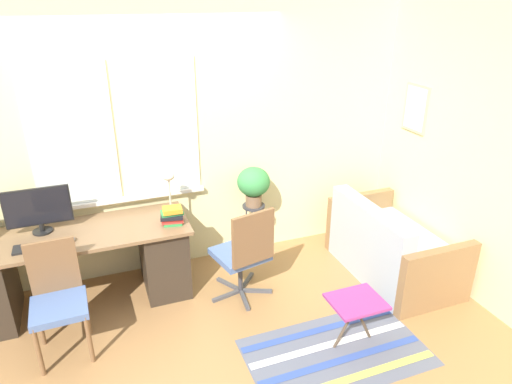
% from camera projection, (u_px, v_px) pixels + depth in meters
% --- Properties ---
extents(ground_plane, '(14.00, 14.00, 0.00)m').
position_uv_depth(ground_plane, '(183.00, 304.00, 4.26)').
color(ground_plane, '#9E7042').
extents(wall_back_with_window, '(9.00, 0.12, 2.70)m').
position_uv_depth(wall_back_with_window, '(155.00, 142.00, 4.37)').
color(wall_back_with_window, beige).
rests_on(wall_back_with_window, ground_plane).
extents(wall_right_with_picture, '(0.08, 9.00, 2.70)m').
position_uv_depth(wall_right_with_picture, '(432.00, 136.00, 4.57)').
color(wall_right_with_picture, beige).
rests_on(wall_right_with_picture, ground_plane).
extents(desk, '(1.98, 0.69, 0.73)m').
position_uv_depth(desk, '(80.00, 267.00, 4.12)').
color(desk, brown).
rests_on(desk, ground_plane).
extents(monitor, '(0.54, 0.17, 0.41)m').
position_uv_depth(monitor, '(38.00, 209.00, 3.92)').
color(monitor, black).
rests_on(monitor, desk).
extents(keyboard, '(0.37, 0.15, 0.02)m').
position_uv_depth(keyboard, '(37.00, 247.00, 3.76)').
color(keyboard, black).
rests_on(keyboard, desk).
extents(mouse, '(0.04, 0.07, 0.04)m').
position_uv_depth(mouse, '(72.00, 239.00, 3.86)').
color(mouse, slate).
rests_on(mouse, desk).
extents(desk_lamp, '(0.12, 0.12, 0.40)m').
position_uv_depth(desk_lamp, '(169.00, 183.00, 4.27)').
color(desk_lamp, '#BCB299').
rests_on(desk_lamp, desk).
extents(book_stack, '(0.23, 0.20, 0.16)m').
position_uv_depth(book_stack, '(172.00, 216.00, 4.14)').
color(book_stack, green).
rests_on(book_stack, desk).
extents(desk_chair_wooden, '(0.43, 0.44, 0.92)m').
position_uv_depth(desk_chair_wooden, '(58.00, 297.00, 3.55)').
color(desk_chair_wooden, brown).
rests_on(desk_chair_wooden, ground_plane).
extents(office_chair_swivel, '(0.59, 0.58, 0.94)m').
position_uv_depth(office_chair_swivel, '(244.00, 252.00, 4.18)').
color(office_chair_swivel, '#47474C').
rests_on(office_chair_swivel, ground_plane).
extents(couch_loveseat, '(0.79, 1.36, 0.79)m').
position_uv_depth(couch_loveseat, '(390.00, 249.00, 4.62)').
color(couch_loveseat, '#9EA8B2').
rests_on(couch_loveseat, ground_plane).
extents(plant_stand, '(0.24, 0.24, 0.62)m').
position_uv_depth(plant_stand, '(254.00, 212.00, 4.80)').
color(plant_stand, '#333338').
rests_on(plant_stand, ground_plane).
extents(potted_plant, '(0.34, 0.34, 0.42)m').
position_uv_depth(potted_plant, '(254.00, 183.00, 4.67)').
color(potted_plant, brown).
rests_on(potted_plant, plant_stand).
extents(floor_rug_striped, '(1.45, 0.84, 0.01)m').
position_uv_depth(floor_rug_striped, '(336.00, 352.00, 3.68)').
color(floor_rug_striped, '#565B6B').
rests_on(floor_rug_striped, ground_plane).
extents(folding_stool, '(0.42, 0.36, 0.43)m').
position_uv_depth(folding_stool, '(356.00, 304.00, 3.64)').
color(folding_stool, '#93337A').
rests_on(folding_stool, ground_plane).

